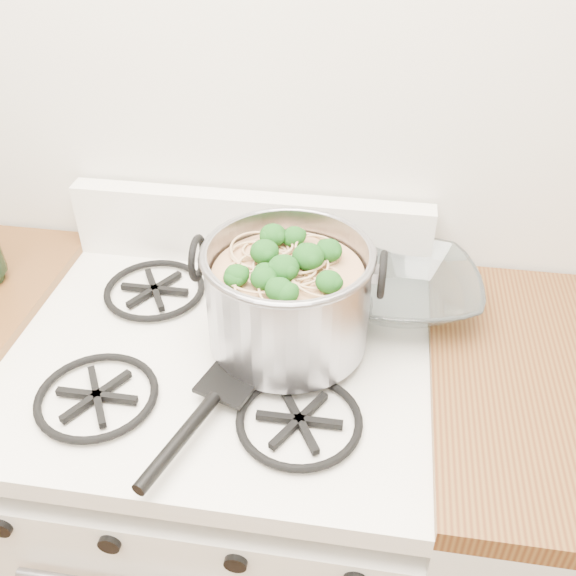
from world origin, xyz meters
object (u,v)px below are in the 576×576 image
(spatula, at_px, (232,375))
(glass_bowl, at_px, (404,297))
(gas_range, at_px, (231,506))
(stock_pot, at_px, (288,297))

(spatula, height_order, glass_bowl, glass_bowl)
(gas_range, bearing_deg, stock_pot, 15.43)
(stock_pot, distance_m, glass_bowl, 0.26)
(gas_range, xyz_separation_m, spatula, (0.05, -0.09, 0.50))
(stock_pot, relative_size, glass_bowl, 2.92)
(gas_range, relative_size, spatula, 2.98)
(gas_range, relative_size, glass_bowl, 8.30)
(spatula, distance_m, glass_bowl, 0.38)
(spatula, bearing_deg, stock_pot, 75.93)
(glass_bowl, bearing_deg, spatula, -137.39)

